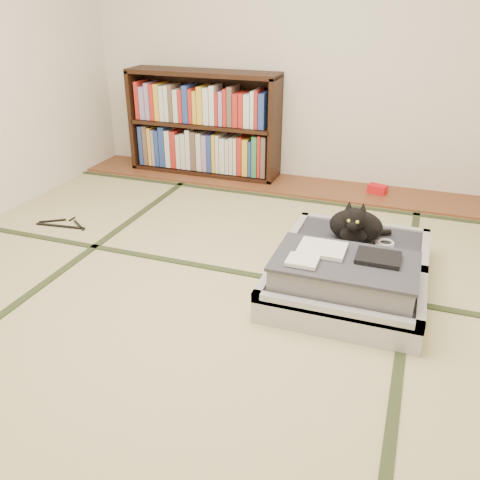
% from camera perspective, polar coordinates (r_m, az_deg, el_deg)
% --- Properties ---
extents(floor, '(4.50, 4.50, 0.00)m').
position_cam_1_polar(floor, '(2.77, -3.45, -7.50)').
color(floor, '#C8C185').
rests_on(floor, ground).
extents(wood_strip, '(4.00, 0.50, 0.02)m').
position_cam_1_polar(wood_strip, '(4.49, 6.58, 6.04)').
color(wood_strip, brown).
rests_on(wood_strip, ground).
extents(red_item, '(0.17, 0.13, 0.07)m').
position_cam_1_polar(red_item, '(4.41, 15.17, 5.55)').
color(red_item, red).
rests_on(red_item, wood_strip).
extents(room_shell, '(4.50, 4.50, 4.50)m').
position_cam_1_polar(room_shell, '(2.31, -4.50, 24.30)').
color(room_shell, white).
rests_on(room_shell, ground).
extents(tatami_borders, '(4.00, 4.50, 0.01)m').
position_cam_1_polar(tatami_borders, '(3.16, 0.03, -2.80)').
color(tatami_borders, '#2D381E').
rests_on(tatami_borders, ground).
extents(bookcase, '(1.37, 0.31, 0.92)m').
position_cam_1_polar(bookcase, '(4.70, -4.09, 12.69)').
color(bookcase, black).
rests_on(bookcase, wood_strip).
extents(suitcase, '(0.83, 1.11, 0.33)m').
position_cam_1_polar(suitcase, '(2.93, 12.14, -3.45)').
color(suitcase, '#B6B7BC').
rests_on(suitcase, floor).
extents(cat, '(0.37, 0.37, 0.30)m').
position_cam_1_polar(cat, '(3.12, 12.85, 1.55)').
color(cat, black).
rests_on(cat, suitcase).
extents(cable_coil, '(0.12, 0.12, 0.03)m').
position_cam_1_polar(cable_coil, '(3.18, 15.98, -0.37)').
color(cable_coil, white).
rests_on(cable_coil, suitcase).
extents(hanger, '(0.40, 0.20, 0.01)m').
position_cam_1_polar(hanger, '(3.92, -19.23, 1.67)').
color(hanger, black).
rests_on(hanger, floor).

